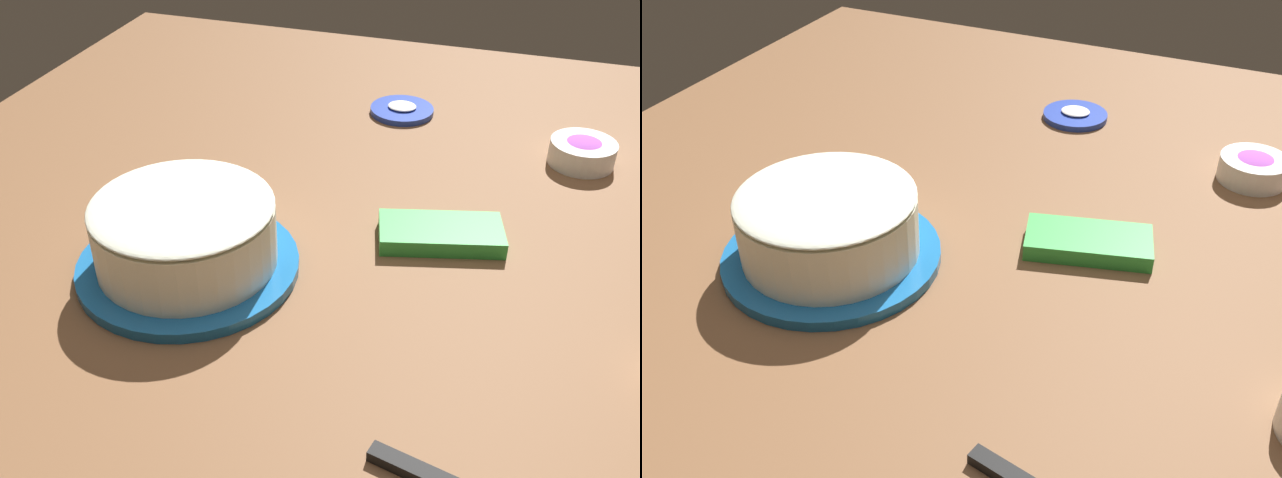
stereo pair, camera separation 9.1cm
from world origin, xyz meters
TOP-DOWN VIEW (x-y plane):
  - ground_plane at (0.00, 0.00)m, footprint 1.54×1.54m
  - frosted_cake at (0.23, 0.10)m, footprint 0.27×0.27m
  - frosting_tub_lid at (0.08, -0.42)m, footprint 0.11×0.11m
  - sprinkle_bowl_rainbow at (-0.22, -0.33)m, footprint 0.10×0.10m
  - candy_box_lower at (-0.05, -0.06)m, footprint 0.17×0.12m

SIDE VIEW (x-z plane):
  - ground_plane at x=0.00m, z-range 0.00..0.00m
  - frosting_tub_lid at x=0.08m, z-range 0.00..0.01m
  - candy_box_lower at x=-0.05m, z-range 0.00..0.02m
  - sprinkle_bowl_rainbow at x=-0.22m, z-range 0.00..0.04m
  - frosted_cake at x=0.23m, z-range 0.00..0.10m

